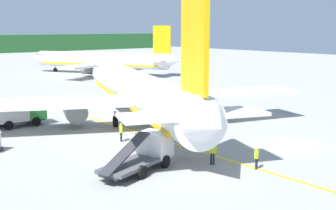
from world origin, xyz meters
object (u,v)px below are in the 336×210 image
at_px(crew_loader_right, 121,131).
at_px(crew_marshaller, 257,156).
at_px(service_truck_fuel, 146,152).
at_px(service_truck_pushback, 13,112).
at_px(airliner_mid_apron, 103,60).
at_px(crew_supervisor, 213,151).
at_px(airliner_foreground, 138,91).
at_px(crew_loader_left, 203,117).

bearing_deg(crew_loader_right, crew_marshaller, -76.34).
bearing_deg(service_truck_fuel, service_truck_pushback, 96.75).
xyz_separation_m(airliner_mid_apron, service_truck_pushback, (-34.24, -39.09, -1.36)).
relative_size(service_truck_fuel, service_truck_pushback, 1.11).
relative_size(airliner_mid_apron, service_truck_pushback, 5.27).
relative_size(service_truck_pushback, crew_supervisor, 3.53).
bearing_deg(airliner_foreground, crew_loader_left, -53.02).
bearing_deg(service_truck_fuel, crew_supervisor, -29.45).
distance_m(airliner_mid_apron, service_truck_pushback, 51.98).
bearing_deg(service_truck_pushback, airliner_foreground, -31.89).
distance_m(crew_marshaller, crew_supervisor, 3.18).
distance_m(service_truck_fuel, crew_loader_left, 14.43).
xyz_separation_m(crew_loader_right, crew_supervisor, (1.41, -9.85, 0.07)).
height_order(airliner_mid_apron, crew_loader_right, airliner_mid_apron).
distance_m(airliner_foreground, service_truck_pushback, 12.71).
height_order(service_truck_pushback, crew_loader_right, service_truck_pushback).
xyz_separation_m(airliner_mid_apron, crew_loader_left, (-19.43, -51.21, -1.88)).
height_order(airliner_foreground, airliner_mid_apron, airliner_foreground).
height_order(airliner_foreground, crew_loader_left, airliner_foreground).
height_order(airliner_foreground, service_truck_fuel, airliner_foreground).
distance_m(service_truck_pushback, crew_supervisor, 22.66).
bearing_deg(crew_supervisor, airliner_mid_apron, 65.49).
bearing_deg(crew_supervisor, crew_loader_left, 49.15).
height_order(crew_loader_left, crew_supervisor, crew_supervisor).
distance_m(airliner_foreground, crew_loader_left, 7.25).
xyz_separation_m(airliner_mid_apron, service_truck_fuel, (-31.95, -58.39, -1.74)).
bearing_deg(crew_loader_right, airliner_mid_apron, 60.24).
relative_size(airliner_mid_apron, crew_loader_right, 19.78).
xyz_separation_m(airliner_foreground, airliner_mid_apron, (23.56, 45.74, -0.48)).
bearing_deg(service_truck_pushback, crew_marshaller, -71.50).
height_order(crew_marshaller, crew_supervisor, crew_supervisor).
bearing_deg(service_truck_fuel, crew_marshaller, -40.97).
bearing_deg(service_truck_pushback, airliner_mid_apron, 48.79).
relative_size(service_truck_pushback, crew_marshaller, 3.82).
xyz_separation_m(service_truck_pushback, crew_marshaller, (8.17, -24.41, -0.60)).
bearing_deg(service_truck_fuel, airliner_foreground, 56.42).
bearing_deg(crew_loader_right, crew_supervisor, -81.85).
bearing_deg(crew_supervisor, crew_marshaller, -58.80).
relative_size(service_truck_pushback, crew_loader_left, 3.57).
bearing_deg(airliner_mid_apron, service_truck_fuel, -118.69).
bearing_deg(crew_loader_right, service_truck_pushback, 113.36).
height_order(airliner_mid_apron, service_truck_fuel, airliner_mid_apron).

